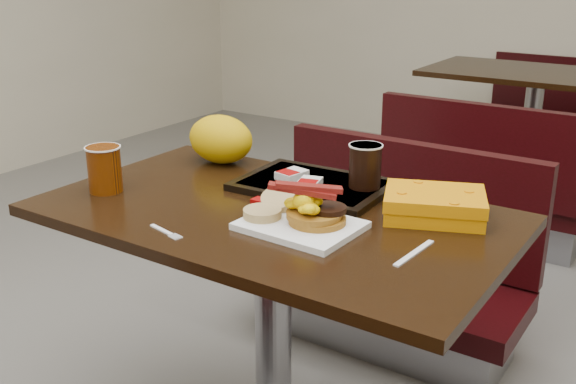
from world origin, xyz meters
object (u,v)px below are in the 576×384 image
Objects in this scene: table_far at (530,137)px; bench_far_s at (491,169)px; bench_far_n at (558,116)px; coffee_cup_near at (104,169)px; tray at (314,185)px; paper_bag at (221,139)px; fork at (161,230)px; hashbrown_sleeve_right at (309,183)px; clamshell at (434,205)px; table_near at (273,337)px; coffee_cup_far at (365,166)px; platter at (301,226)px; hashbrown_sleeve_left at (292,175)px; pancake_stack at (317,217)px; bench_near_n at (385,254)px; knife at (414,253)px.

bench_far_s is (0.00, -0.70, -0.02)m from table_far.
coffee_cup_near is at bearing -97.72° from bench_far_n.
tray is 0.39m from paper_bag.
fork is 0.45m from hashbrown_sleeve_right.
bench_far_n is 4.61× the size of paper_bag.
coffee_cup_near reaches higher than clamshell.
bench_far_s is 1.40m from bench_far_n.
coffee_cup_near reaches higher than hashbrown_sleeve_right.
table_near is 9.39× the size of coffee_cup_near.
coffee_cup_far is at bearing 60.52° from table_near.
coffee_cup_far is 0.55× the size of paper_bag.
fork is (-0.14, -3.56, 0.39)m from bench_far_n.
paper_bag is at bearing 127.25° from fork.
fork reaches higher than table_near.
table_near is at bearing 155.11° from platter.
table_near is at bearing -90.00° from bench_far_n.
hashbrown_sleeve_left is 0.32m from paper_bag.
hashbrown_sleeve_right reaches higher than table_near.
table_near is 8.67× the size of pancake_stack.
table_near is 0.46m from hashbrown_sleeve_left.
tray reaches higher than bench_near_n.
coffee_cup_near is 0.89m from knife.
fork is 0.59m from knife.
clamshell reaches higher than pancake_stack.
knife is at bearing -82.97° from bench_far_n.
platter is at bearing 48.32° from fork.
bench_far_n is at bearing 99.03° from hashbrown_sleeve_left.
coffee_cup_far reaches higher than clamshell.
knife is (0.41, -2.65, 0.38)m from table_far.
coffee_cup_far is at bearing 142.30° from clamshell.
bench_near_n is 8.40× the size of coffee_cup_far.
table_near is 0.65m from coffee_cup_near.
table_far is 0.70m from bench_far_s.
knife reaches higher than bench_near_n.
knife reaches higher than table_far.
coffee_cup_near reaches higher than bench_far_n.
coffee_cup_far is at bearing 32.04° from coffee_cup_near.
pancake_stack is 1.16× the size of coffee_cup_far.
hashbrown_sleeve_right is (0.01, 0.16, 0.40)m from table_near.
coffee_cup_near is 1.56× the size of hashbrown_sleeve_left.
hashbrown_sleeve_right reaches higher than fork.
hashbrown_sleeve_right is 0.16m from coffee_cup_far.
pancake_stack reaches higher than hashbrown_sleeve_right.
knife is 0.68× the size of clamshell.
tray is 0.37m from clamshell.
bench_far_n is 3.10m from paper_bag.
coffee_cup_far is at bearing -73.21° from bench_near_n.
bench_far_n is 3.10m from coffee_cup_far.
hashbrown_sleeve_right reaches higher than bench_far_n.
platter is (0.13, -2.67, 0.38)m from table_far.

